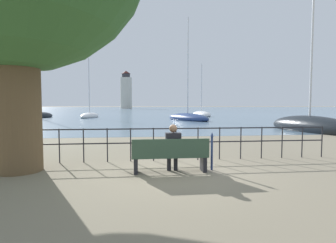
{
  "coord_description": "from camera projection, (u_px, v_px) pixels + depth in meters",
  "views": [
    {
      "loc": [
        -0.8,
        -6.76,
        1.75
      ],
      "look_at": [
        0.0,
        0.5,
        1.3
      ],
      "focal_mm": 28.0,
      "sensor_mm": 36.0,
      "label": 1
    }
  ],
  "objects": [
    {
      "name": "ground_plane",
      "position": [
        170.0,
        172.0,
        6.9
      ],
      "size": [
        1000.0,
        1000.0,
        0.0
      ],
      "primitive_type": "plane",
      "color": "#7A705B"
    },
    {
      "name": "harbor_water",
      "position": [
        140.0,
        108.0,
        163.4
      ],
      "size": [
        600.0,
        300.0,
        0.01
      ],
      "color": "slate",
      "rests_on": "ground_plane"
    },
    {
      "name": "park_bench",
      "position": [
        170.0,
        156.0,
        6.81
      ],
      "size": [
        1.99,
        0.45,
        0.9
      ],
      "color": "#334C38",
      "rests_on": "ground_plane"
    },
    {
      "name": "seated_person_left",
      "position": [
        173.0,
        146.0,
        6.88
      ],
      "size": [
        0.4,
        0.35,
        1.26
      ],
      "color": "black",
      "rests_on": "ground_plane"
    },
    {
      "name": "promenade_railing",
      "position": [
        165.0,
        139.0,
        8.28
      ],
      "size": [
        10.77,
        0.04,
        1.05
      ],
      "color": "black",
      "rests_on": "ground_plane"
    },
    {
      "name": "closed_umbrella",
      "position": [
        212.0,
        149.0,
        7.08
      ],
      "size": [
        0.09,
        0.09,
        1.04
      ],
      "color": "navy",
      "rests_on": "ground_plane"
    },
    {
      "name": "sailboat_0",
      "position": [
        37.0,
        116.0,
        36.85
      ],
      "size": [
        4.53,
        5.96,
        10.62
      ],
      "rotation": [
        0.0,
        0.0,
        -0.41
      ],
      "color": "black",
      "rests_on": "ground_plane"
    },
    {
      "name": "sailboat_1",
      "position": [
        309.0,
        126.0,
        17.74
      ],
      "size": [
        3.03,
        7.27,
        10.71
      ],
      "rotation": [
        0.0,
        0.0,
        0.15
      ],
      "color": "black",
      "rests_on": "ground_plane"
    },
    {
      "name": "sailboat_2",
      "position": [
        201.0,
        115.0,
        42.04
      ],
      "size": [
        2.94,
        6.0,
        8.72
      ],
      "rotation": [
        0.0,
        0.0,
        0.18
      ],
      "color": "white",
      "rests_on": "ground_plane"
    },
    {
      "name": "sailboat_3",
      "position": [
        90.0,
        116.0,
        37.68
      ],
      "size": [
        2.58,
        6.25,
        8.73
      ],
      "rotation": [
        0.0,
        0.0,
        -0.13
      ],
      "color": "white",
      "rests_on": "ground_plane"
    },
    {
      "name": "sailboat_4",
      "position": [
        188.0,
        118.0,
        31.23
      ],
      "size": [
        5.19,
        8.02,
        12.44
      ],
      "rotation": [
        0.0,
        0.0,
        0.4
      ],
      "color": "navy",
      "rests_on": "ground_plane"
    },
    {
      "name": "harbor_lighthouse",
      "position": [
        126.0,
        91.0,
        141.56
      ],
      "size": [
        6.2,
        6.2,
        20.42
      ],
      "color": "beige",
      "rests_on": "ground_plane"
    }
  ]
}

